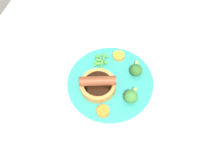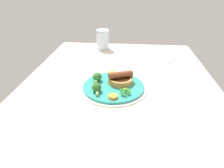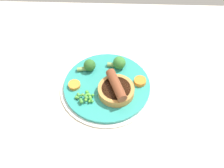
{
  "view_description": "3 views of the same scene",
  "coord_description": "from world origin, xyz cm",
  "px_view_note": "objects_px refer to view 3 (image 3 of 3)",
  "views": [
    {
      "loc": [
        -37.37,
        -16.79,
        78.64
      ],
      "look_at": [
        1.59,
        -2.99,
        6.86
      ],
      "focal_mm": 50.0,
      "sensor_mm": 36.0,
      "label": 1
    },
    {
      "loc": [
        70.92,
        3.92,
        42.15
      ],
      "look_at": [
        4.53,
        -2.35,
        5.7
      ],
      "focal_mm": 32.0,
      "sensor_mm": 36.0,
      "label": 2
    },
    {
      "loc": [
        -0.3,
        51.05,
        71.9
      ],
      "look_at": [
        1.49,
        -0.53,
        6.76
      ],
      "focal_mm": 50.0,
      "sensor_mm": 36.0,
      "label": 3
    }
  ],
  "objects_px": {
    "dinner_plate": "(106,87)",
    "broccoli_floret_near": "(88,66)",
    "pea_pile": "(84,97)",
    "carrot_slice_1": "(139,81)",
    "carrot_slice_3": "(73,85)",
    "broccoli_floret_far": "(118,63)",
    "sausage_pudding": "(115,89)"
  },
  "relations": [
    {
      "from": "dinner_plate",
      "to": "broccoli_floret_near",
      "type": "height_order",
      "value": "broccoli_floret_near"
    },
    {
      "from": "broccoli_floret_near",
      "to": "dinner_plate",
      "type": "bearing_deg",
      "value": -59.56
    },
    {
      "from": "pea_pile",
      "to": "carrot_slice_1",
      "type": "bearing_deg",
      "value": -157.52
    },
    {
      "from": "broccoli_floret_near",
      "to": "carrot_slice_3",
      "type": "xyz_separation_m",
      "value": [
        0.04,
        0.06,
        -0.01
      ]
    },
    {
      "from": "carrot_slice_3",
      "to": "broccoli_floret_near",
      "type": "bearing_deg",
      "value": -119.5
    },
    {
      "from": "dinner_plate",
      "to": "broccoli_floret_near",
      "type": "bearing_deg",
      "value": -46.54
    },
    {
      "from": "carrot_slice_3",
      "to": "broccoli_floret_far",
      "type": "bearing_deg",
      "value": -148.1
    },
    {
      "from": "sausage_pudding",
      "to": "broccoli_floret_near",
      "type": "bearing_deg",
      "value": 22.45
    },
    {
      "from": "broccoli_floret_far",
      "to": "dinner_plate",
      "type": "bearing_deg",
      "value": -108.89
    },
    {
      "from": "pea_pile",
      "to": "carrot_slice_1",
      "type": "distance_m",
      "value": 0.16
    },
    {
      "from": "carrot_slice_1",
      "to": "carrot_slice_3",
      "type": "height_order",
      "value": "carrot_slice_1"
    },
    {
      "from": "sausage_pudding",
      "to": "carrot_slice_1",
      "type": "relative_size",
      "value": 3.0
    },
    {
      "from": "sausage_pudding",
      "to": "broccoli_floret_far",
      "type": "xyz_separation_m",
      "value": [
        -0.01,
        -0.09,
        0.0
      ]
    },
    {
      "from": "broccoli_floret_near",
      "to": "carrot_slice_1",
      "type": "bearing_deg",
      "value": -30.06
    },
    {
      "from": "dinner_plate",
      "to": "broccoli_floret_near",
      "type": "xyz_separation_m",
      "value": [
        0.05,
        -0.06,
        0.02
      ]
    },
    {
      "from": "broccoli_floret_near",
      "to": "broccoli_floret_far",
      "type": "xyz_separation_m",
      "value": [
        -0.08,
        -0.01,
        0.0
      ]
    },
    {
      "from": "dinner_plate",
      "to": "sausage_pudding",
      "type": "bearing_deg",
      "value": 135.18
    },
    {
      "from": "carrot_slice_1",
      "to": "dinner_plate",
      "type": "bearing_deg",
      "value": 7.58
    },
    {
      "from": "pea_pile",
      "to": "carrot_slice_1",
      "type": "relative_size",
      "value": 1.57
    },
    {
      "from": "carrot_slice_1",
      "to": "broccoli_floret_far",
      "type": "bearing_deg",
      "value": -43.32
    },
    {
      "from": "dinner_plate",
      "to": "carrot_slice_3",
      "type": "distance_m",
      "value": 0.09
    },
    {
      "from": "sausage_pudding",
      "to": "broccoli_floret_near",
      "type": "relative_size",
      "value": 1.84
    },
    {
      "from": "broccoli_floret_far",
      "to": "carrot_slice_3",
      "type": "relative_size",
      "value": 1.64
    },
    {
      "from": "broccoli_floret_near",
      "to": "carrot_slice_1",
      "type": "distance_m",
      "value": 0.15
    },
    {
      "from": "broccoli_floret_far",
      "to": "sausage_pudding",
      "type": "bearing_deg",
      "value": -87.49
    },
    {
      "from": "sausage_pudding",
      "to": "broccoli_floret_near",
      "type": "height_order",
      "value": "sausage_pudding"
    },
    {
      "from": "sausage_pudding",
      "to": "pea_pile",
      "type": "relative_size",
      "value": 1.92
    },
    {
      "from": "dinner_plate",
      "to": "sausage_pudding",
      "type": "relative_size",
      "value": 2.62
    },
    {
      "from": "broccoli_floret_far",
      "to": "carrot_slice_1",
      "type": "xyz_separation_m",
      "value": [
        -0.06,
        0.06,
        -0.01
      ]
    },
    {
      "from": "pea_pile",
      "to": "broccoli_floret_far",
      "type": "bearing_deg",
      "value": -126.59
    },
    {
      "from": "broccoli_floret_far",
      "to": "carrot_slice_1",
      "type": "bearing_deg",
      "value": -37.7
    },
    {
      "from": "dinner_plate",
      "to": "broccoli_floret_far",
      "type": "bearing_deg",
      "value": -114.51
    }
  ]
}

